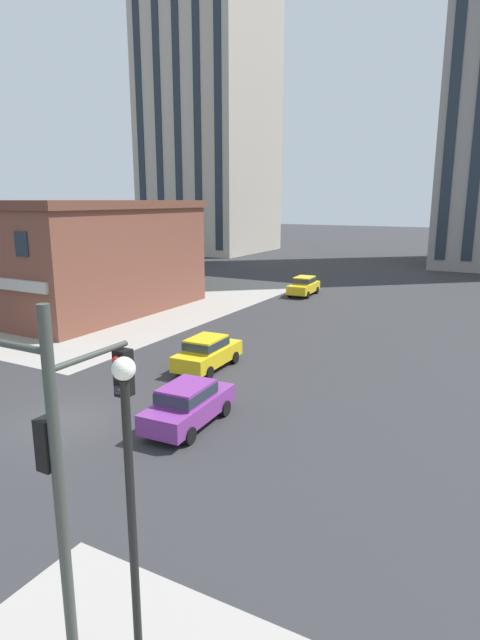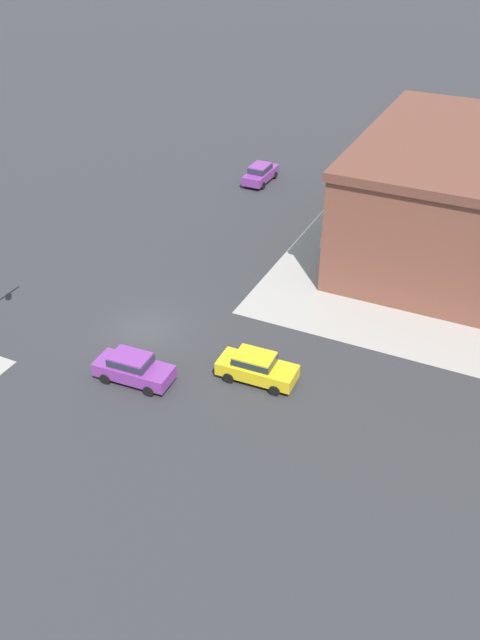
% 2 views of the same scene
% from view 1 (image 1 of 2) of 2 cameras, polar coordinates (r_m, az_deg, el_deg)
% --- Properties ---
extents(ground_plane, '(320.00, 320.00, 0.00)m').
position_cam_1_polar(ground_plane, '(21.59, -18.95, -10.61)').
color(ground_plane, '#2D2D30').
extents(sidewalk_far_corner, '(32.00, 32.00, 0.02)m').
position_cam_1_polar(sidewalk_far_corner, '(48.86, -17.73, 2.58)').
color(sidewalk_far_corner, gray).
rests_on(sidewalk_far_corner, ground).
extents(traffic_signal_main, '(6.26, 2.09, 6.91)m').
position_cam_1_polar(traffic_signal_main, '(10.15, -24.18, -10.69)').
color(traffic_signal_main, '#383D38').
rests_on(traffic_signal_main, ground).
extents(street_lamp_corner_near, '(0.36, 0.36, 6.19)m').
position_cam_1_polar(street_lamp_corner_near, '(8.76, -12.00, -19.05)').
color(street_lamp_corner_near, black).
rests_on(street_lamp_corner_near, ground).
extents(car_main_northbound_near, '(2.08, 4.49, 1.68)m').
position_cam_1_polar(car_main_northbound_near, '(47.02, 7.09, 3.85)').
color(car_main_northbound_near, gold).
rests_on(car_main_northbound_near, ground).
extents(car_main_northbound_far, '(2.06, 4.48, 1.68)m').
position_cam_1_polar(car_main_northbound_far, '(19.89, -5.76, -9.13)').
color(car_main_northbound_far, '#7A3389').
rests_on(car_main_northbound_far, ground).
extents(car_main_southbound_near, '(2.02, 4.46, 1.68)m').
position_cam_1_polar(car_main_southbound_near, '(26.27, -3.65, -3.51)').
color(car_main_southbound_near, gold).
rests_on(car_main_southbound_near, ground).
extents(storefront_block_near_corner, '(20.16, 16.85, 8.42)m').
position_cam_1_polar(storefront_block_near_corner, '(44.96, -20.59, 6.94)').
color(storefront_block_near_corner, brown).
rests_on(storefront_block_near_corner, ground).
extents(residential_tower_skyline_left, '(17.77, 18.60, 58.19)m').
position_cam_1_polar(residential_tower_skyline_left, '(90.81, -3.40, 26.29)').
color(residential_tower_skyline_left, '#B2A899').
rests_on(residential_tower_skyline_left, ground).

